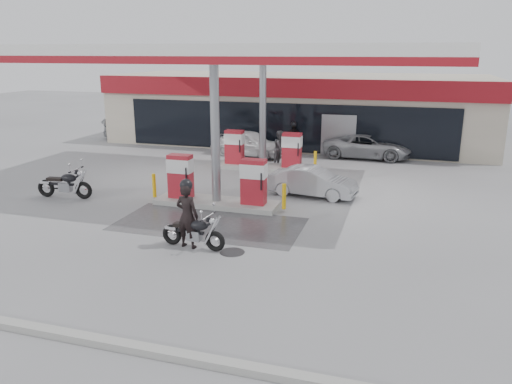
{
  "coord_description": "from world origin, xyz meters",
  "views": [
    {
      "loc": [
        6.35,
        -14.13,
        5.41
      ],
      "look_at": [
        2.08,
        0.03,
        1.2
      ],
      "focal_mm": 35.0,
      "sensor_mm": 36.0,
      "label": 1
    }
  ],
  "objects_px": {
    "attendant": "(280,148)",
    "parked_car_right": "(367,146)",
    "biker_walking": "(293,139)",
    "main_motorcycle": "(194,233)",
    "pump_island_far": "(263,154)",
    "biker_main": "(187,216)",
    "parked_motorcycle": "(65,185)",
    "sedan_white": "(248,143)",
    "pump_island_near": "(216,186)",
    "parked_car_left": "(138,128)",
    "hatchback_silver": "(313,182)"
  },
  "relations": [
    {
      "from": "attendant",
      "to": "parked_car_right",
      "type": "bearing_deg",
      "value": -37.92
    },
    {
      "from": "attendant",
      "to": "biker_walking",
      "type": "height_order",
      "value": "attendant"
    },
    {
      "from": "main_motorcycle",
      "to": "attendant",
      "type": "height_order",
      "value": "attendant"
    },
    {
      "from": "pump_island_far",
      "to": "biker_main",
      "type": "xyz_separation_m",
      "value": [
        0.67,
        -9.99,
        0.23
      ]
    },
    {
      "from": "parked_motorcycle",
      "to": "attendant",
      "type": "distance_m",
      "value": 10.11
    },
    {
      "from": "sedan_white",
      "to": "attendant",
      "type": "distance_m",
      "value": 2.82
    },
    {
      "from": "parked_car_right",
      "to": "parked_motorcycle",
      "type": "bearing_deg",
      "value": 137.89
    },
    {
      "from": "pump_island_far",
      "to": "main_motorcycle",
      "type": "distance_m",
      "value": 10.04
    },
    {
      "from": "pump_island_far",
      "to": "attendant",
      "type": "distance_m",
      "value": 1.18
    },
    {
      "from": "main_motorcycle",
      "to": "sedan_white",
      "type": "distance_m",
      "value": 13.0
    },
    {
      "from": "pump_island_near",
      "to": "pump_island_far",
      "type": "distance_m",
      "value": 6.0
    },
    {
      "from": "parked_motorcycle",
      "to": "parked_car_left",
      "type": "height_order",
      "value": "parked_car_left"
    },
    {
      "from": "pump_island_near",
      "to": "main_motorcycle",
      "type": "distance_m",
      "value": 4.1
    },
    {
      "from": "biker_main",
      "to": "parked_car_left",
      "type": "distance_m",
      "value": 19.22
    },
    {
      "from": "biker_main",
      "to": "sedan_white",
      "type": "relative_size",
      "value": 0.47
    },
    {
      "from": "sedan_white",
      "to": "hatchback_silver",
      "type": "relative_size",
      "value": 1.2
    },
    {
      "from": "main_motorcycle",
      "to": "parked_motorcycle",
      "type": "height_order",
      "value": "parked_motorcycle"
    },
    {
      "from": "pump_island_near",
      "to": "pump_island_far",
      "type": "height_order",
      "value": "same"
    },
    {
      "from": "pump_island_far",
      "to": "parked_car_right",
      "type": "distance_m",
      "value": 6.02
    },
    {
      "from": "sedan_white",
      "to": "biker_main",
      "type": "bearing_deg",
      "value": -158.02
    },
    {
      "from": "parked_motorcycle",
      "to": "sedan_white",
      "type": "distance_m",
      "value": 10.45
    },
    {
      "from": "hatchback_silver",
      "to": "parked_car_right",
      "type": "bearing_deg",
      "value": -2.94
    },
    {
      "from": "pump_island_far",
      "to": "parked_car_left",
      "type": "relative_size",
      "value": 1.21
    },
    {
      "from": "hatchback_silver",
      "to": "attendant",
      "type": "bearing_deg",
      "value": 34.61
    },
    {
      "from": "parked_car_left",
      "to": "biker_walking",
      "type": "relative_size",
      "value": 2.54
    },
    {
      "from": "parked_car_left",
      "to": "biker_walking",
      "type": "height_order",
      "value": "biker_walking"
    },
    {
      "from": "biker_main",
      "to": "biker_walking",
      "type": "relative_size",
      "value": 1.12
    },
    {
      "from": "sedan_white",
      "to": "hatchback_silver",
      "type": "distance_m",
      "value": 8.06
    },
    {
      "from": "pump_island_near",
      "to": "biker_walking",
      "type": "bearing_deg",
      "value": 86.35
    },
    {
      "from": "main_motorcycle",
      "to": "parked_car_right",
      "type": "height_order",
      "value": "parked_car_right"
    },
    {
      "from": "parked_motorcycle",
      "to": "sedan_white",
      "type": "bearing_deg",
      "value": 60.06
    },
    {
      "from": "parked_car_left",
      "to": "parked_car_right",
      "type": "distance_m",
      "value": 14.64
    },
    {
      "from": "attendant",
      "to": "biker_main",
      "type": "bearing_deg",
      "value": -165.26
    },
    {
      "from": "pump_island_near",
      "to": "parked_motorcycle",
      "type": "relative_size",
      "value": 2.3
    },
    {
      "from": "pump_island_far",
      "to": "main_motorcycle",
      "type": "height_order",
      "value": "pump_island_far"
    },
    {
      "from": "biker_main",
      "to": "hatchback_silver",
      "type": "relative_size",
      "value": 0.56
    },
    {
      "from": "pump_island_far",
      "to": "main_motorcycle",
      "type": "relative_size",
      "value": 2.59
    },
    {
      "from": "parked_motorcycle",
      "to": "parked_car_right",
      "type": "bearing_deg",
      "value": 40.24
    },
    {
      "from": "parked_motorcycle",
      "to": "attendant",
      "type": "height_order",
      "value": "attendant"
    },
    {
      "from": "biker_main",
      "to": "attendant",
      "type": "distance_m",
      "value": 10.99
    },
    {
      "from": "pump_island_far",
      "to": "main_motorcycle",
      "type": "bearing_deg",
      "value": -85.05
    },
    {
      "from": "attendant",
      "to": "parked_car_left",
      "type": "height_order",
      "value": "attendant"
    },
    {
      "from": "biker_main",
      "to": "hatchback_silver",
      "type": "height_order",
      "value": "biker_main"
    },
    {
      "from": "main_motorcycle",
      "to": "attendant",
      "type": "relative_size",
      "value": 1.17
    },
    {
      "from": "pump_island_near",
      "to": "parked_car_left",
      "type": "distance_m",
      "value": 15.62
    },
    {
      "from": "main_motorcycle",
      "to": "pump_island_near",
      "type": "bearing_deg",
      "value": 107.21
    },
    {
      "from": "parked_motorcycle",
      "to": "hatchback_silver",
      "type": "distance_m",
      "value": 9.4
    },
    {
      "from": "main_motorcycle",
      "to": "hatchback_silver",
      "type": "relative_size",
      "value": 0.59
    },
    {
      "from": "parked_motorcycle",
      "to": "hatchback_silver",
      "type": "height_order",
      "value": "parked_motorcycle"
    },
    {
      "from": "parked_car_right",
      "to": "pump_island_near",
      "type": "bearing_deg",
      "value": 157.38
    }
  ]
}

